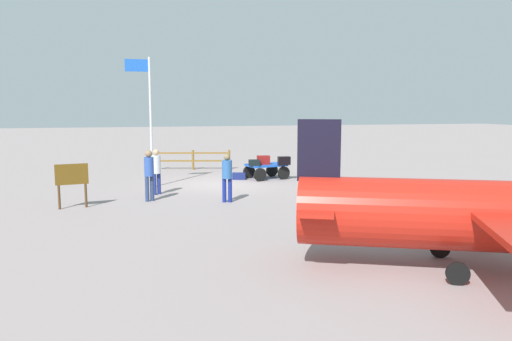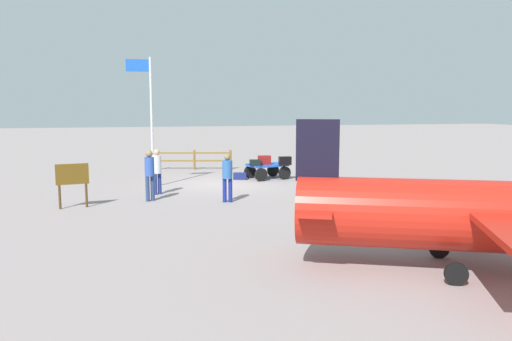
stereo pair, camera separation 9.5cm
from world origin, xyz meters
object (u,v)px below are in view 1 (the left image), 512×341
Objects in this scene: worker_lead at (227,174)px; suitcase_tan at (284,161)px; suitcase_navy at (239,176)px; airplane_near at (506,216)px; luggage_cart at (266,168)px; flagpole at (148,112)px; worker_trailing at (149,171)px; worker_supervisor at (156,168)px; signboard at (72,179)px; suitcase_maroon at (254,163)px; suitcase_dark at (263,160)px.

suitcase_tan is at bearing -126.88° from worker_lead.
suitcase_navy is at bearing -15.69° from suitcase_tan.
airplane_near is (-4.07, 8.69, 0.18)m from worker_lead.
suitcase_tan reaches higher than luggage_cart.
flagpole reaches higher than worker_lead.
luggage_cart is at bearing -141.51° from worker_trailing.
worker_supervisor is at bearing -59.45° from airplane_near.
flagpole is at bearing 6.69° from suitcase_tan.
flagpole is 5.05m from signboard.
worker_trailing is 0.22× the size of airplane_near.
signboard reaches higher than suitcase_navy.
suitcase_maroon is at bearing -1.42° from suitcase_tan.
flagpole reaches higher than suitcase_tan.
luggage_cart is 3.75× the size of suitcase_maroon.
airplane_near reaches higher than worker_trailing.
suitcase_tan is at bearing -156.74° from worker_supervisor.
suitcase_dark is 0.35× the size of worker_supervisor.
airplane_near is 12.78m from signboard.
suitcase_maroon reaches higher than luggage_cart.
flagpole reaches higher than worker_supervisor.
worker_trailing reaches higher than worker_lead.
airplane_near reaches higher than signboard.
flagpole reaches higher than luggage_cart.
suitcase_dark is (0.15, 0.13, 0.41)m from luggage_cart.
suitcase_maroon is 8.52m from signboard.
worker_trailing is (5.24, 4.16, 0.17)m from suitcase_dark.
suitcase_maroon is at bearing -141.00° from worker_trailing.
suitcase_tan is 0.39× the size of signboard.
airplane_near is (-0.59, 13.33, 0.30)m from suitcase_tan.
suitcase_dark is 0.94× the size of suitcase_navy.
signboard is at bearing 15.18° from worker_trailing.
airplane_near reaches higher than worker_lead.
worker_trailing is 1.23× the size of signboard.
worker_trailing is (5.39, 4.29, 0.59)m from luggage_cart.
suitcase_maroon is 5.13m from worker_lead.
airplane_near is (-1.31, 13.83, 0.70)m from luggage_cart.
suitcase_maroon is 5.10m from worker_supervisor.
airplane_near is at bearing 100.49° from suitcase_navy.
worker_trailing is at bearing 38.46° from suitcase_dark.
airplane_near is at bearing 96.10° from suitcase_dark.
airplane_near is at bearing 125.10° from worker_trailing.
flagpole is (4.03, 1.26, 2.96)m from suitcase_navy.
worker_lead is at bearing -64.90° from airplane_near.
worker_trailing is (4.73, 3.83, 0.25)m from suitcase_maroon.
signboard is at bearing -43.90° from airplane_near.
airplane_near is at bearing 120.55° from worker_supervisor.
worker_lead is (3.48, 4.64, 0.12)m from suitcase_tan.
flagpole reaches higher than suitcase_navy.
suitcase_tan is 0.11× the size of flagpole.
worker_lead is 0.98× the size of worker_supervisor.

